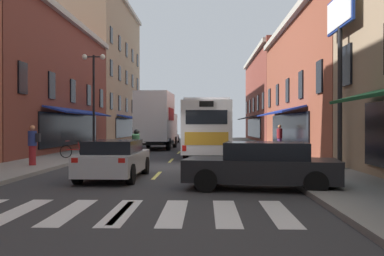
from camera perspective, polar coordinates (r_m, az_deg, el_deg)
The scene contains 16 objects.
ground_plane at distance 18.99m, azimuth -3.57°, elevation -5.32°, with size 34.80×80.00×0.10m, color #333335.
lane_centre_dashes at distance 18.74m, azimuth -3.64°, elevation -5.23°, with size 0.14×73.90×0.01m.
crosswalk_near at distance 9.18m, azimuth -9.50°, elevation -11.11°, with size 7.10×2.80×0.01m.
sidewalk_left at distance 20.39m, azimuth -20.36°, elevation -4.61°, with size 3.00×80.00×0.14m, color gray.
sidewalk_right at distance 19.35m, azimuth 14.17°, elevation -4.86°, with size 3.00×80.00×0.14m, color gray.
billboard_sign at distance 17.90m, azimuth 19.36°, elevation 11.85°, with size 0.40×3.07×6.86m.
transit_bus at distance 26.50m, azimuth 2.13°, elevation 0.08°, with size 2.78×11.51×3.24m.
box_truck at distance 32.47m, azimuth -4.75°, elevation 0.88°, with size 2.71×7.10×4.26m.
sedan_near at distance 43.34m, azimuth -3.16°, elevation -1.18°, with size 1.97×4.38×1.27m.
sedan_mid at distance 14.71m, azimuth -10.42°, elevation -4.12°, with size 1.94×4.29×1.32m.
sedan_far at distance 12.25m, azimuth 9.47°, elevation -4.98°, with size 4.52×2.42×1.35m.
motorcycle_rider at distance 19.41m, azimuth -7.49°, elevation -2.95°, with size 0.62×2.07×1.66m.
bicycle_near at distance 22.62m, azimuth -15.43°, elevation -3.02°, with size 1.71×0.48×0.91m.
pedestrian_near at distance 19.11m, azimuth -20.69°, elevation -2.03°, with size 0.51×0.36×1.70m.
pedestrian_mid at distance 28.28m, azimuth 11.74°, elevation -1.26°, with size 0.36×0.36×1.73m.
street_lamp_twin at distance 26.33m, azimuth -13.13°, elevation 3.87°, with size 1.42×0.32×6.01m.
Camera 1 is at (1.76, -18.82, 1.83)m, focal length 39.50 mm.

